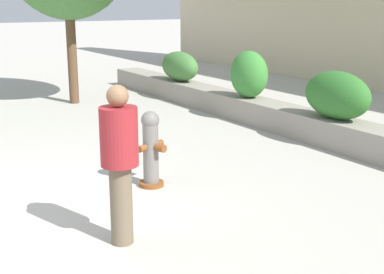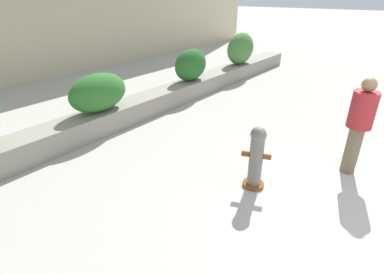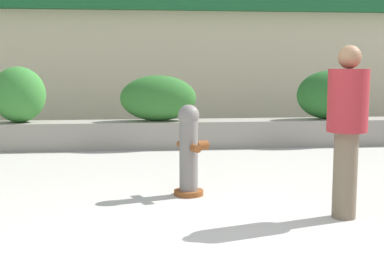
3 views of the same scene
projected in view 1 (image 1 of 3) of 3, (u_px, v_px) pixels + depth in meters
name	position (u px, v px, depth m)	size (l,w,h in m)	color
planter_wall_low	(347.00, 136.00, 9.38)	(18.00, 0.70, 0.50)	gray
hedge_bush_0	(180.00, 66.00, 13.98)	(1.49, 0.66, 0.77)	#427538
hedge_bush_1	(249.00, 74.00, 11.53)	(0.97, 0.70, 1.02)	#387F33
hedge_bush_2	(337.00, 95.00, 9.46)	(1.42, 0.70, 0.85)	#2D6B28
fire_hydrant	(151.00, 148.00, 7.45)	(0.48, 0.47, 1.08)	brown
pedestrian	(120.00, 155.00, 5.57)	(0.45, 0.45, 1.73)	brown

